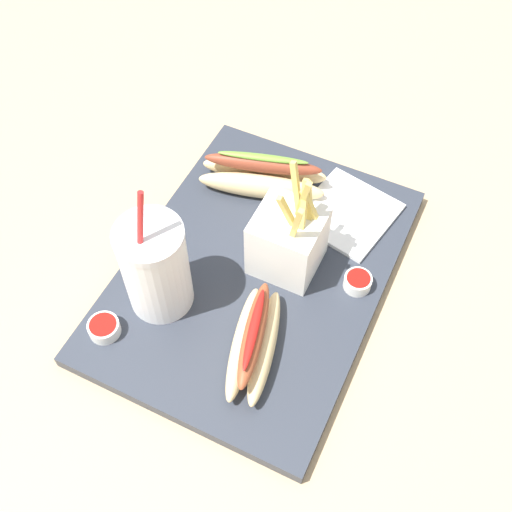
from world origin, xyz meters
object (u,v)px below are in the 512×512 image
at_px(hot_dog_1, 263,175).
at_px(soda_cup, 156,267).
at_px(ketchup_cup_2, 104,328).
at_px(napkin_stack, 347,213).
at_px(hot_dog_2, 254,342).
at_px(fries_basket, 288,240).
at_px(ketchup_cup_1, 358,282).

bearing_deg(hot_dog_1, soda_cup, -9.09).
bearing_deg(soda_cup, ketchup_cup_2, -27.49).
bearing_deg(napkin_stack, soda_cup, -35.66).
distance_m(hot_dog_1, hot_dog_2, 0.27).
bearing_deg(hot_dog_2, ketchup_cup_2, -72.31).
bearing_deg(hot_dog_1, hot_dog_2, 23.11).
bearing_deg(fries_basket, hot_dog_1, -140.86).
height_order(hot_dog_1, ketchup_cup_2, hot_dog_1).
relative_size(soda_cup, fries_basket, 1.25).
bearing_deg(ketchup_cup_1, soda_cup, -60.38).
relative_size(hot_dog_1, hot_dog_2, 1.17).
bearing_deg(hot_dog_1, napkin_stack, 92.53).
relative_size(hot_dog_1, napkin_stack, 1.56).
bearing_deg(fries_basket, ketchup_cup_2, -39.51).
bearing_deg(soda_cup, hot_dog_2, 82.98).
bearing_deg(hot_dog_2, hot_dog_1, -156.89).
height_order(hot_dog_1, ketchup_cup_1, hot_dog_1).
relative_size(hot_dog_1, ketchup_cup_2, 4.84).
relative_size(hot_dog_2, ketchup_cup_2, 4.13).
relative_size(hot_dog_1, ketchup_cup_1, 5.28).
distance_m(ketchup_cup_2, napkin_stack, 0.37).
xyz_separation_m(hot_dog_1, ketchup_cup_2, (0.30, -0.08, -0.02)).
distance_m(hot_dog_1, ketchup_cup_1, 0.21).
bearing_deg(soda_cup, fries_basket, 134.65).
distance_m(soda_cup, napkin_stack, 0.29).
bearing_deg(ketchup_cup_1, hot_dog_2, -29.47).
bearing_deg(ketchup_cup_2, soda_cup, 152.51).
height_order(fries_basket, hot_dog_2, fries_basket).
relative_size(soda_cup, hot_dog_2, 1.27).
relative_size(soda_cup, napkin_stack, 1.68).
height_order(ketchup_cup_1, napkin_stack, ketchup_cup_1).
bearing_deg(ketchup_cup_1, hot_dog_1, -118.61).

